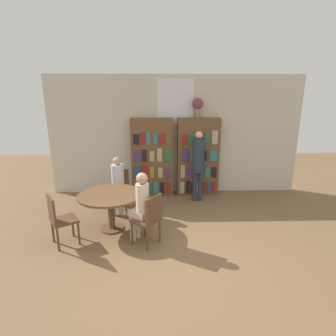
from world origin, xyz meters
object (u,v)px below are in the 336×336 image
object	(u,v)px
chair_near_camera	(59,218)
flower_vase	(198,105)
reading_table	(111,200)
chair_far_side	(149,217)
librarian_standing	(198,159)
seated_reader_right	(140,204)
bookshelf_right	(198,157)
chair_left_side	(119,188)
bookshelf_left	(152,157)
seated_reader_left	(118,182)

from	to	relation	value
chair_near_camera	flower_vase	bearing A→B (deg)	98.18
reading_table	chair_far_side	xyz separation A→B (m)	(0.74, -0.57, -0.09)
reading_table	librarian_standing	xyz separation A→B (m)	(1.83, 1.39, 0.43)
seated_reader_right	reading_table	bearing A→B (deg)	90.00
bookshelf_right	chair_left_side	world-z (taller)	bookshelf_right
bookshelf_right	chair_far_side	distance (m)	2.76
bookshelf_left	chair_left_side	xyz separation A→B (m)	(-0.71, -0.96, -0.47)
bookshelf_left	bookshelf_right	size ratio (longest dim) A/B	1.00
reading_table	chair_left_side	xyz separation A→B (m)	(0.02, 0.93, -0.09)
bookshelf_right	seated_reader_right	distance (m)	2.70
bookshelf_left	seated_reader_right	distance (m)	2.37
bookshelf_left	flower_vase	xyz separation A→B (m)	(1.12, 0.00, 1.29)
bookshelf_right	chair_near_camera	distance (m)	3.63
reading_table	chair_near_camera	world-z (taller)	chair_near_camera
flower_vase	seated_reader_left	xyz separation A→B (m)	(-1.83, -1.14, -1.56)
chair_near_camera	librarian_standing	xyz separation A→B (m)	(2.60, 1.92, 0.52)
bookshelf_right	flower_vase	xyz separation A→B (m)	(-0.05, 0.00, 1.29)
bookshelf_left	librarian_standing	size ratio (longest dim) A/B	1.15
chair_near_camera	seated_reader_right	bearing A→B (deg)	58.61
chair_left_side	chair_far_side	xyz separation A→B (m)	(0.72, -1.50, 0.00)
flower_vase	chair_near_camera	world-z (taller)	flower_vase
chair_far_side	seated_reader_right	bearing A→B (deg)	90.00
reading_table	chair_near_camera	bearing A→B (deg)	-145.32
chair_near_camera	seated_reader_right	xyz separation A→B (m)	(1.36, 0.08, 0.20)
chair_far_side	chair_near_camera	bearing A→B (deg)	126.00
chair_far_side	bookshelf_right	bearing A→B (deg)	12.19
seated_reader_left	librarian_standing	world-z (taller)	librarian_standing
bookshelf_right	reading_table	bearing A→B (deg)	-135.06
bookshelf_left	bookshelf_right	bearing A→B (deg)	0.00
flower_vase	chair_near_camera	size ratio (longest dim) A/B	0.52
seated_reader_left	chair_far_side	bearing A→B (deg)	120.10
chair_left_side	librarian_standing	xyz separation A→B (m)	(1.81, 0.46, 0.52)
flower_vase	chair_near_camera	xyz separation A→B (m)	(-2.62, -2.43, -1.76)
flower_vase	seated_reader_left	bearing A→B (deg)	-148.04
seated_reader_right	chair_left_side	bearing A→B (deg)	59.77
chair_far_side	librarian_standing	bearing A→B (deg)	8.27
chair_far_side	flower_vase	bearing A→B (deg)	13.16
chair_left_side	seated_reader_left	size ratio (longest dim) A/B	0.73
librarian_standing	bookshelf_left	bearing A→B (deg)	155.53
chair_far_side	librarian_standing	xyz separation A→B (m)	(1.09, 1.96, 0.52)
chair_left_side	librarian_standing	distance (m)	1.94
flower_vase	chair_left_side	size ratio (longest dim) A/B	0.52
flower_vase	chair_left_side	xyz separation A→B (m)	(-1.83, -0.96, -1.76)
chair_near_camera	chair_left_side	size ratio (longest dim) A/B	1.00
bookshelf_left	chair_left_side	distance (m)	1.28
chair_left_side	chair_near_camera	bearing A→B (deg)	63.00
chair_left_side	librarian_standing	bearing A→B (deg)	-164.49
bookshelf_right	seated_reader_left	bearing A→B (deg)	-148.80
chair_left_side	seated_reader_right	distance (m)	1.52
seated_reader_left	seated_reader_right	xyz separation A→B (m)	(0.58, -1.21, 0.00)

